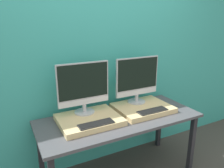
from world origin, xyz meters
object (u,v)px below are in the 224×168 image
object	(u,v)px
monitor_left	(84,86)
keyboard_right	(153,111)
keyboard_left	(96,124)
monitor_right	(137,79)

from	to	relation	value
monitor_left	keyboard_right	xyz separation A→B (m)	(0.63, -0.30, -0.27)
keyboard_right	monitor_left	bearing A→B (deg)	154.84
keyboard_left	keyboard_right	world-z (taller)	same
monitor_right	monitor_left	bearing A→B (deg)	180.00
monitor_right	keyboard_right	xyz separation A→B (m)	(0.00, -0.30, -0.27)
monitor_left	keyboard_left	distance (m)	0.40
keyboard_left	keyboard_right	distance (m)	0.63
keyboard_right	monitor_right	bearing A→B (deg)	90.00
keyboard_left	monitor_right	size ratio (longest dim) A/B	0.63
keyboard_right	keyboard_left	bearing A→B (deg)	180.00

